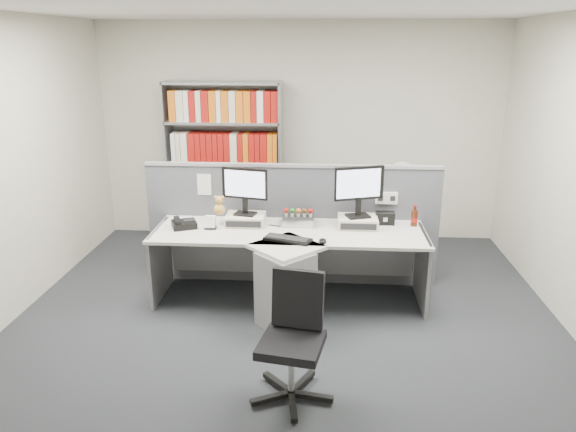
# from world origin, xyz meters

# --- Properties ---
(ground) EXTENTS (5.50, 5.50, 0.00)m
(ground) POSITION_xyz_m (0.00, 0.00, 0.00)
(ground) COLOR #303439
(ground) RESTS_ON ground
(room_shell) EXTENTS (5.04, 5.54, 2.72)m
(room_shell) POSITION_xyz_m (0.00, 0.00, 1.79)
(room_shell) COLOR beige
(room_shell) RESTS_ON ground
(partition) EXTENTS (3.00, 0.08, 1.27)m
(partition) POSITION_xyz_m (0.00, 1.25, 0.65)
(partition) COLOR #555761
(partition) RESTS_ON ground
(desk) EXTENTS (2.60, 1.20, 0.72)m
(desk) POSITION_xyz_m (0.00, 0.60, 0.46)
(desk) COLOR silver
(desk) RESTS_ON ground
(monitor_riser_left) EXTENTS (0.38, 0.31, 0.10)m
(monitor_riser_left) POSITION_xyz_m (-0.44, 0.98, 0.77)
(monitor_riser_left) COLOR beige
(monitor_riser_left) RESTS_ON desk
(monitor_riser_right) EXTENTS (0.38, 0.31, 0.10)m
(monitor_riser_right) POSITION_xyz_m (0.66, 0.98, 0.77)
(monitor_riser_right) COLOR beige
(monitor_riser_right) RESTS_ON desk
(monitor_left) EXTENTS (0.45, 0.19, 0.47)m
(monitor_left) POSITION_xyz_m (-0.44, 0.98, 1.10)
(monitor_left) COLOR black
(monitor_left) RESTS_ON monitor_riser_left
(monitor_right) EXTENTS (0.48, 0.22, 0.50)m
(monitor_right) POSITION_xyz_m (0.66, 0.98, 1.12)
(monitor_right) COLOR black
(monitor_right) RESTS_ON monitor_riser_right
(desktop_pc) EXTENTS (0.30, 0.27, 0.08)m
(desktop_pc) POSITION_xyz_m (0.08, 1.03, 0.76)
(desktop_pc) COLOR black
(desktop_pc) RESTS_ON desk
(figurines) EXTENTS (0.29, 0.05, 0.09)m
(figurines) POSITION_xyz_m (0.08, 1.01, 0.85)
(figurines) COLOR beige
(figurines) RESTS_ON desktop_pc
(keyboard) EXTENTS (0.46, 0.29, 0.03)m
(keyboard) POSITION_xyz_m (0.01, 0.54, 0.73)
(keyboard) COLOR black
(keyboard) RESTS_ON desk
(mouse) EXTENTS (0.07, 0.11, 0.04)m
(mouse) POSITION_xyz_m (0.32, 0.50, 0.74)
(mouse) COLOR black
(mouse) RESTS_ON desk
(desk_phone) EXTENTS (0.29, 0.28, 0.10)m
(desk_phone) POSITION_xyz_m (-1.03, 0.84, 0.76)
(desk_phone) COLOR black
(desk_phone) RESTS_ON desk
(desk_calendar) EXTENTS (0.11, 0.08, 0.13)m
(desk_calendar) POSITION_xyz_m (-0.76, 0.82, 0.78)
(desk_calendar) COLOR black
(desk_calendar) RESTS_ON desk
(plush_toy) EXTENTS (0.11, 0.11, 0.20)m
(plush_toy) POSITION_xyz_m (-0.69, 0.96, 0.90)
(plush_toy) COLOR gold
(plush_toy) RESTS_ON monitor_riser_left
(speaker) EXTENTS (0.19, 0.10, 0.12)m
(speaker) POSITION_xyz_m (0.93, 1.08, 0.78)
(speaker) COLOR black
(speaker) RESTS_ON desk
(cola_bottle) EXTENTS (0.07, 0.07, 0.22)m
(cola_bottle) POSITION_xyz_m (1.21, 1.04, 0.80)
(cola_bottle) COLOR #3F190A
(cola_bottle) RESTS_ON desk
(shelving_unit) EXTENTS (1.41, 0.40, 2.00)m
(shelving_unit) POSITION_xyz_m (-0.90, 2.44, 0.98)
(shelving_unit) COLOR gray
(shelving_unit) RESTS_ON ground
(filing_cabinet) EXTENTS (0.45, 0.61, 0.70)m
(filing_cabinet) POSITION_xyz_m (1.20, 1.99, 0.35)
(filing_cabinet) COLOR gray
(filing_cabinet) RESTS_ON ground
(desk_fan) EXTENTS (0.27, 0.16, 0.46)m
(desk_fan) POSITION_xyz_m (1.20, 1.99, 0.99)
(desk_fan) COLOR white
(desk_fan) RESTS_ON filing_cabinet
(office_chair) EXTENTS (0.59, 0.59, 0.90)m
(office_chair) POSITION_xyz_m (0.13, -0.69, 0.48)
(office_chair) COLOR silver
(office_chair) RESTS_ON ground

